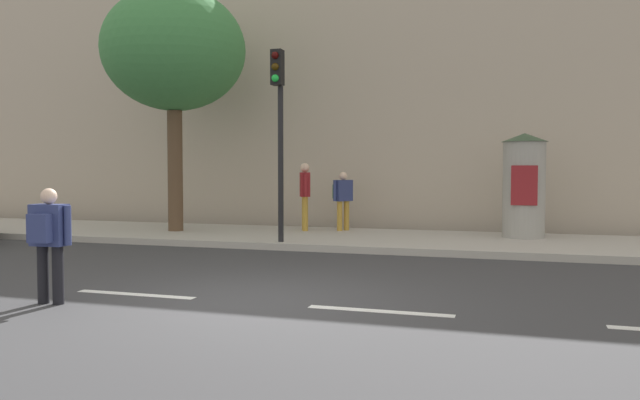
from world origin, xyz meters
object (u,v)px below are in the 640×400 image
pedestrian_with_bag (48,236)px  pedestrian_near_pole (305,191)px  poster_column (524,185)px  pedestrian_in_red_top (343,196)px  street_tree (174,51)px  traffic_light (279,113)px

pedestrian_with_bag → pedestrian_near_pole: bearing=86.9°
poster_column → pedestrian_near_pole: 5.39m
pedestrian_near_pole → pedestrian_in_red_top: bearing=19.4°
poster_column → pedestrian_with_bag: (-5.86, -8.73, -0.50)m
poster_column → pedestrian_in_red_top: (-4.47, 0.35, -0.32)m
street_tree → pedestrian_near_pole: (3.18, 1.03, -3.59)m
poster_column → pedestrian_with_bag: 10.53m
poster_column → pedestrian_near_pole: size_ratio=1.39×
traffic_light → pedestrian_in_red_top: bearing=78.4°
pedestrian_in_red_top → poster_column: bearing=-4.5°
poster_column → pedestrian_with_bag: poster_column is taller
traffic_light → street_tree: 4.26m
pedestrian_near_pole → street_tree: bearing=-162.0°
traffic_light → poster_column: traffic_light is taller
traffic_light → pedestrian_near_pole: (-0.31, 2.66, -1.77)m
pedestrian_near_pole → traffic_light: bearing=-83.3°
pedestrian_in_red_top → street_tree: bearing=-161.7°
pedestrian_with_bag → pedestrian_in_red_top: (1.40, 9.08, 0.18)m
poster_column → pedestrian_with_bag: size_ratio=1.63×
traffic_light → pedestrian_in_red_top: size_ratio=2.72×
pedestrian_near_pole → pedestrian_in_red_top: size_ratio=1.15×
traffic_light → pedestrian_with_bag: size_ratio=2.79×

